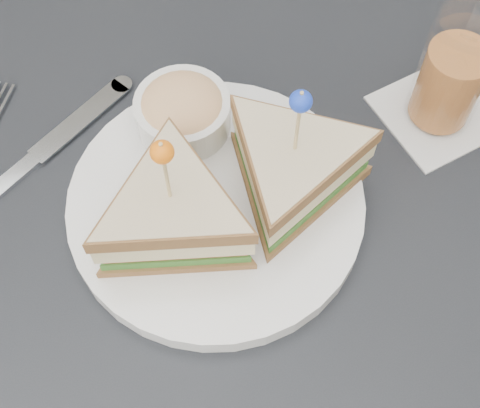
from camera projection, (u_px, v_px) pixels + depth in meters
name	position (u px, v px, depth m)	size (l,w,h in m)	color
ground_plane	(235.00, 404.00, 1.32)	(3.50, 3.50, 0.00)	#3F3833
table	(231.00, 267.00, 0.73)	(0.80, 0.80, 0.75)	black
plate_meal	(224.00, 186.00, 0.64)	(0.39, 0.39, 0.17)	white
cutlery_knife	(43.00, 152.00, 0.71)	(0.16, 0.20, 0.01)	silver
drink_set	(453.00, 76.00, 0.68)	(0.16, 0.16, 0.15)	silver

